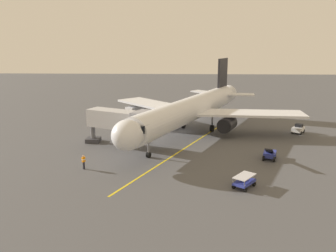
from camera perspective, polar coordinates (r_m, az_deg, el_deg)
The scene contains 10 objects.
ground_plane at distance 58.15m, azimuth 2.44°, elevation -0.80°, with size 220.00×220.00×0.00m, color #4C4C4F.
apron_lead_in_line at distance 50.61m, azimuth 3.85°, elevation -3.00°, with size 0.24×40.00×0.01m, color yellow.
airplane at distance 55.76m, azimuth 3.89°, elevation 2.77°, with size 31.86×37.99×11.50m.
jet_bridge at distance 48.63m, azimuth -7.26°, elevation 0.81°, with size 11.12×6.98×5.40m.
ground_crew_marshaller at distance 41.67m, azimuth -13.73°, elevation -5.76°, with size 0.44×0.47×1.71m.
ground_crew_wing_walker at distance 52.54m, azimuth -6.98°, elevation -1.45°, with size 0.45×0.47×1.71m.
baggage_cart_near_nose at distance 36.49m, azimuth 12.46°, elevation -8.88°, with size 2.69×2.92×1.27m.
box_truck_portside at distance 66.17m, azimuth -5.60°, elevation 2.13°, with size 4.43×4.79×2.62m.
belt_loader_starboard_side at distance 45.72m, azimuth 16.42°, elevation -4.43°, with size 2.54×4.72×2.32m.
tug_rear_apron at distance 60.40m, azimuth 20.67°, elevation -0.45°, with size 2.54×2.74×1.50m.
Camera 1 is at (0.09, 56.35, 14.35)m, focal length 36.97 mm.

